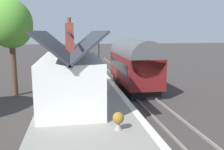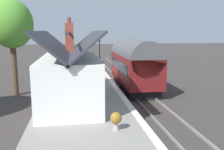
{
  "view_description": "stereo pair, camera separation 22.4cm",
  "coord_description": "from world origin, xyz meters",
  "px_view_note": "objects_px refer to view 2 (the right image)",
  "views": [
    {
      "loc": [
        -18.98,
        4.44,
        4.97
      ],
      "look_at": [
        -1.51,
        1.5,
        1.8
      ],
      "focal_mm": 39.18,
      "sensor_mm": 36.0,
      "label": 1
    },
    {
      "loc": [
        -19.01,
        4.22,
        4.97
      ],
      "look_at": [
        -1.51,
        1.5,
        1.8
      ],
      "focal_mm": 39.18,
      "sensor_mm": 36.0,
      "label": 2
    }
  ],
  "objects_px": {
    "station_building": "(70,77)",
    "station_sign_board": "(103,66)",
    "train": "(134,64)",
    "planter_edge_near": "(62,63)",
    "bench_platform_end": "(84,68)",
    "tree_distant": "(11,25)",
    "planter_bench_left": "(66,69)",
    "lamp_post_platform": "(100,47)",
    "planter_under_sign": "(116,120)",
    "planter_edge_far": "(69,74)",
    "bench_near_building": "(84,65)"
  },
  "relations": [
    {
      "from": "planter_edge_far",
      "to": "lamp_post_platform",
      "type": "bearing_deg",
      "value": -61.16
    },
    {
      "from": "train",
      "to": "planter_edge_near",
      "type": "relative_size",
      "value": 10.68
    },
    {
      "from": "planter_edge_near",
      "to": "lamp_post_platform",
      "type": "distance_m",
      "value": 7.8
    },
    {
      "from": "lamp_post_platform",
      "to": "bench_near_building",
      "type": "bearing_deg",
      "value": 19.23
    },
    {
      "from": "station_building",
      "to": "planter_bench_left",
      "type": "distance_m",
      "value": 11.12
    },
    {
      "from": "train",
      "to": "planter_under_sign",
      "type": "relative_size",
      "value": 10.68
    },
    {
      "from": "planter_edge_far",
      "to": "tree_distant",
      "type": "relative_size",
      "value": 0.11
    },
    {
      "from": "lamp_post_platform",
      "to": "station_sign_board",
      "type": "height_order",
      "value": "lamp_post_platform"
    },
    {
      "from": "bench_near_building",
      "to": "station_sign_board",
      "type": "bearing_deg",
      "value": -165.91
    },
    {
      "from": "bench_near_building",
      "to": "planter_edge_near",
      "type": "distance_m",
      "value": 3.56
    },
    {
      "from": "train",
      "to": "station_sign_board",
      "type": "bearing_deg",
      "value": 75.13
    },
    {
      "from": "planter_edge_near",
      "to": "tree_distant",
      "type": "distance_m",
      "value": 11.07
    },
    {
      "from": "lamp_post_platform",
      "to": "tree_distant",
      "type": "xyz_separation_m",
      "value": [
        -3.31,
        6.99,
        1.98
      ]
    },
    {
      "from": "bench_platform_end",
      "to": "bench_near_building",
      "type": "relative_size",
      "value": 1.0
    },
    {
      "from": "bench_platform_end",
      "to": "tree_distant",
      "type": "xyz_separation_m",
      "value": [
        -5.02,
        5.57,
        4.19
      ]
    },
    {
      "from": "planter_bench_left",
      "to": "tree_distant",
      "type": "height_order",
      "value": "tree_distant"
    },
    {
      "from": "train",
      "to": "station_sign_board",
      "type": "xyz_separation_m",
      "value": [
        0.7,
        2.64,
        -0.23
      ]
    },
    {
      "from": "bench_platform_end",
      "to": "planter_bench_left",
      "type": "height_order",
      "value": "bench_platform_end"
    },
    {
      "from": "lamp_post_platform",
      "to": "planter_bench_left",
      "type": "bearing_deg",
      "value": 51.64
    },
    {
      "from": "train",
      "to": "planter_edge_far",
      "type": "bearing_deg",
      "value": 80.05
    },
    {
      "from": "bench_platform_end",
      "to": "planter_under_sign",
      "type": "xyz_separation_m",
      "value": [
        -14.95,
        -0.73,
        -0.04
      ]
    },
    {
      "from": "station_building",
      "to": "planter_under_sign",
      "type": "xyz_separation_m",
      "value": [
        -4.82,
        -1.97,
        -1.06
      ]
    },
    {
      "from": "planter_edge_near",
      "to": "station_sign_board",
      "type": "bearing_deg",
      "value": -154.61
    },
    {
      "from": "planter_under_sign",
      "to": "station_sign_board",
      "type": "distance_m",
      "value": 11.43
    },
    {
      "from": "planter_edge_near",
      "to": "tree_distant",
      "type": "xyz_separation_m",
      "value": [
        -9.71,
        3.16,
        4.26
      ]
    },
    {
      "from": "planter_edge_near",
      "to": "planter_edge_far",
      "type": "distance_m",
      "value": 8.04
    },
    {
      "from": "tree_distant",
      "to": "train",
      "type": "bearing_deg",
      "value": -85.6
    },
    {
      "from": "planter_edge_near",
      "to": "lamp_post_platform",
      "type": "relative_size",
      "value": 0.21
    },
    {
      "from": "station_building",
      "to": "planter_edge_far",
      "type": "bearing_deg",
      "value": 1.77
    },
    {
      "from": "planter_bench_left",
      "to": "planter_edge_near",
      "type": "bearing_deg",
      "value": 7.9
    },
    {
      "from": "planter_under_sign",
      "to": "tree_distant",
      "type": "bearing_deg",
      "value": 32.4
    },
    {
      "from": "bench_platform_end",
      "to": "station_sign_board",
      "type": "xyz_separation_m",
      "value": [
        -3.57,
        -1.51,
        0.71
      ]
    },
    {
      "from": "bench_platform_end",
      "to": "tree_distant",
      "type": "distance_m",
      "value": 8.59
    },
    {
      "from": "bench_platform_end",
      "to": "station_sign_board",
      "type": "relative_size",
      "value": 0.9
    },
    {
      "from": "station_building",
      "to": "planter_under_sign",
      "type": "bearing_deg",
      "value": -157.81
    },
    {
      "from": "station_building",
      "to": "train",
      "type": "bearing_deg",
      "value": -42.62
    },
    {
      "from": "planter_under_sign",
      "to": "planter_edge_far",
      "type": "bearing_deg",
      "value": 10.57
    },
    {
      "from": "planter_edge_far",
      "to": "planter_edge_near",
      "type": "bearing_deg",
      "value": 6.89
    },
    {
      "from": "planter_bench_left",
      "to": "lamp_post_platform",
      "type": "xyz_separation_m",
      "value": [
        -2.62,
        -3.31,
        2.35
      ]
    },
    {
      "from": "station_building",
      "to": "station_sign_board",
      "type": "bearing_deg",
      "value": -22.72
    },
    {
      "from": "planter_edge_near",
      "to": "bench_near_building",
      "type": "bearing_deg",
      "value": -135.65
    },
    {
      "from": "bench_near_building",
      "to": "tree_distant",
      "type": "xyz_separation_m",
      "value": [
        -7.17,
        5.64,
        4.19
      ]
    },
    {
      "from": "planter_edge_far",
      "to": "lamp_post_platform",
      "type": "relative_size",
      "value": 0.2
    },
    {
      "from": "planter_edge_far",
      "to": "bench_platform_end",
      "type": "bearing_deg",
      "value": -23.69
    },
    {
      "from": "train",
      "to": "planter_under_sign",
      "type": "distance_m",
      "value": 11.26
    },
    {
      "from": "train",
      "to": "planter_edge_far",
      "type": "distance_m",
      "value": 5.77
    },
    {
      "from": "lamp_post_platform",
      "to": "tree_distant",
      "type": "height_order",
      "value": "tree_distant"
    },
    {
      "from": "train",
      "to": "planter_bench_left",
      "type": "xyz_separation_m",
      "value": [
        5.18,
        6.04,
        -1.08
      ]
    },
    {
      "from": "bench_near_building",
      "to": "planter_edge_far",
      "type": "xyz_separation_m",
      "value": [
        -5.44,
        1.52,
        -0.03
      ]
    },
    {
      "from": "planter_bench_left",
      "to": "station_sign_board",
      "type": "bearing_deg",
      "value": -142.81
    }
  ]
}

